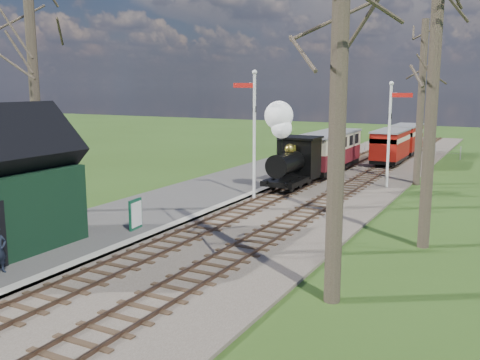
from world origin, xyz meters
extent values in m
ellipsoid|color=#385B23|center=(-25.00, 60.00, -14.76)|extent=(57.60, 36.00, 16.20)
ellipsoid|color=#385B23|center=(-8.00, 70.00, -16.40)|extent=(64.00, 40.00, 18.00)
cube|color=brown|center=(1.30, 22.00, 0.05)|extent=(8.00, 60.00, 0.10)
cube|color=brown|center=(-0.50, 22.00, 0.14)|extent=(0.07, 60.00, 0.12)
cube|color=brown|center=(0.50, 22.00, 0.14)|extent=(0.07, 60.00, 0.12)
cube|color=#38281C|center=(0.00, 22.00, 0.10)|extent=(1.60, 60.00, 0.09)
cube|color=brown|center=(2.10, 22.00, 0.14)|extent=(0.07, 60.00, 0.12)
cube|color=brown|center=(3.10, 22.00, 0.14)|extent=(0.07, 60.00, 0.12)
cube|color=#38281C|center=(2.60, 22.00, 0.10)|extent=(1.60, 60.00, 0.09)
cube|color=#474442|center=(-3.50, 14.00, 0.10)|extent=(5.00, 44.00, 0.20)
cube|color=#B2AD9E|center=(-1.20, 14.00, 0.10)|extent=(0.40, 44.00, 0.21)
cylinder|color=silver|center=(-0.70, 16.00, 3.00)|extent=(0.14, 0.14, 6.00)
sphere|color=silver|center=(-0.70, 16.00, 6.10)|extent=(0.24, 0.24, 0.24)
cube|color=#B7140F|center=(-1.25, 16.00, 5.50)|extent=(1.10, 0.08, 0.22)
cube|color=black|center=(-0.70, 16.00, 4.40)|extent=(0.18, 0.06, 0.30)
cylinder|color=silver|center=(4.30, 22.00, 2.75)|extent=(0.14, 0.14, 5.50)
sphere|color=silver|center=(4.30, 22.00, 5.60)|extent=(0.24, 0.24, 0.24)
cube|color=#B7140F|center=(4.85, 22.00, 5.00)|extent=(1.10, 0.08, 0.22)
cube|color=black|center=(4.30, 22.00, 3.90)|extent=(0.18, 0.06, 0.30)
cylinder|color=#382D23|center=(-7.30, 9.00, 5.50)|extent=(0.41, 0.41, 11.00)
cylinder|color=#382D23|center=(6.50, 6.00, 6.00)|extent=(0.42, 0.42, 12.00)
cylinder|color=#382D23|center=(7.80, 12.00, 5.00)|extent=(0.40, 0.40, 10.00)
cylinder|color=#382D23|center=(5.50, 24.00, 4.50)|extent=(0.39, 0.39, 9.00)
cube|color=slate|center=(0.30, 36.00, 0.75)|extent=(12.60, 0.02, 0.01)
cube|color=slate|center=(0.30, 36.00, 0.45)|extent=(12.60, 0.02, 0.02)
cylinder|color=slate|center=(0.30, 36.00, 0.50)|extent=(0.08, 0.08, 1.00)
cube|color=black|center=(0.00, 19.02, 0.66)|extent=(1.72, 4.05, 0.25)
cylinder|color=black|center=(0.00, 18.41, 1.57)|extent=(1.11, 2.63, 1.11)
cube|color=black|center=(0.00, 20.23, 1.67)|extent=(1.82, 1.62, 2.02)
cylinder|color=black|center=(0.00, 17.40, 2.48)|extent=(0.28, 0.28, 0.81)
sphere|color=gold|center=(0.00, 18.71, 2.28)|extent=(0.53, 0.53, 0.53)
sphere|color=white|center=(0.10, 17.40, 3.44)|extent=(1.01, 1.01, 1.01)
sphere|color=white|center=(-0.10, 17.50, 4.05)|extent=(1.42, 1.42, 1.42)
cylinder|color=black|center=(-0.50, 17.80, 0.52)|extent=(0.10, 0.65, 0.65)
cylinder|color=black|center=(0.50, 17.80, 0.52)|extent=(0.10, 0.65, 0.65)
cube|color=black|center=(0.00, 25.02, 0.55)|extent=(1.92, 7.09, 0.30)
cube|color=maroon|center=(0.00, 25.02, 1.16)|extent=(2.02, 7.09, 0.91)
cube|color=beige|center=(0.00, 25.02, 2.07)|extent=(2.02, 7.09, 0.91)
cube|color=slate|center=(0.00, 25.02, 2.58)|extent=(2.13, 7.29, 0.12)
cube|color=black|center=(2.60, 30.41, 0.51)|extent=(1.70, 4.47, 0.27)
cube|color=maroon|center=(2.60, 30.41, 1.05)|extent=(1.79, 4.47, 0.80)
cube|color=beige|center=(2.60, 30.41, 1.85)|extent=(1.79, 4.47, 0.80)
cube|color=slate|center=(2.60, 30.41, 2.30)|extent=(1.88, 4.65, 0.11)
cube|color=black|center=(2.60, 35.91, 0.51)|extent=(1.70, 4.47, 0.27)
cube|color=maroon|center=(2.60, 35.91, 1.05)|extent=(1.79, 4.47, 0.80)
cube|color=beige|center=(2.60, 35.91, 1.85)|extent=(1.79, 4.47, 0.80)
cube|color=slate|center=(2.60, 35.91, 2.30)|extent=(1.88, 4.65, 0.11)
cube|color=#0F472E|center=(-2.00, 8.65, 0.77)|extent=(0.17, 0.78, 1.14)
cube|color=silver|center=(-1.95, 8.65, 0.77)|extent=(0.10, 0.67, 0.93)
cube|color=#463019|center=(-3.26, 5.41, 0.42)|extent=(0.85, 1.36, 0.06)
cube|color=#463019|center=(-3.41, 5.48, 0.67)|extent=(0.55, 1.23, 0.56)
cube|color=#463019|center=(-3.12, 4.85, 0.29)|extent=(0.06, 0.06, 0.19)
cube|color=#463019|center=(-3.40, 5.97, 0.29)|extent=(0.06, 0.06, 0.19)
camera|label=1|loc=(10.49, -6.67, 5.53)|focal=40.00mm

